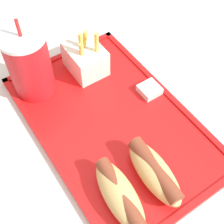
# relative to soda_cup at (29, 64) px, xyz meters

# --- Properties ---
(ground_plane) EXTENTS (8.00, 8.00, 0.00)m
(ground_plane) POSITION_rel_soda_cup_xyz_m (-0.12, -0.07, -0.81)
(ground_plane) COLOR #ADA393
(dining_table) EXTENTS (1.27, 1.02, 0.73)m
(dining_table) POSITION_rel_soda_cup_xyz_m (-0.12, -0.07, -0.45)
(dining_table) COLOR beige
(dining_table) RESTS_ON ground_plane
(food_tray) EXTENTS (0.45, 0.29, 0.01)m
(food_tray) POSITION_rel_soda_cup_xyz_m (-0.16, -0.09, -0.08)
(food_tray) COLOR red
(food_tray) RESTS_ON dining_table
(soda_cup) EXTENTS (0.09, 0.09, 0.18)m
(soda_cup) POSITION_rel_soda_cup_xyz_m (0.00, 0.00, 0.00)
(soda_cup) COLOR red
(soda_cup) RESTS_ON food_tray
(hot_dog_far) EXTENTS (0.14, 0.06, 0.05)m
(hot_dog_far) POSITION_rel_soda_cup_xyz_m (-0.31, -0.01, -0.05)
(hot_dog_far) COLOR tan
(hot_dog_far) RESTS_ON food_tray
(hot_dog_near) EXTENTS (0.14, 0.06, 0.05)m
(hot_dog_near) POSITION_rel_soda_cup_xyz_m (-0.31, -0.08, -0.05)
(hot_dog_near) COLOR tan
(hot_dog_near) RESTS_ON food_tray
(fries_carton) EXTENTS (0.09, 0.07, 0.11)m
(fries_carton) POSITION_rel_soda_cup_xyz_m (-0.01, -0.12, -0.04)
(fries_carton) COLOR silver
(fries_carton) RESTS_ON food_tray
(sauce_cup_mayo) EXTENTS (0.04, 0.04, 0.02)m
(sauce_cup_mayo) POSITION_rel_soda_cup_xyz_m (-0.15, -0.20, -0.06)
(sauce_cup_mayo) COLOR silver
(sauce_cup_mayo) RESTS_ON food_tray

